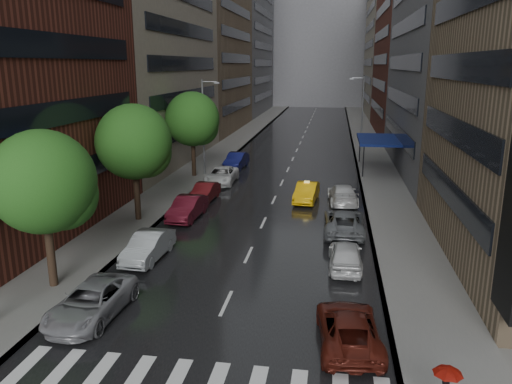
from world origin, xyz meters
TOP-DOWN VIEW (x-y plane):
  - ground at (0.00, 0.00)m, footprint 220.00×220.00m
  - road at (0.00, 50.00)m, footprint 14.00×140.00m
  - sidewalk_left at (-9.00, 50.00)m, footprint 4.00×140.00m
  - sidewalk_right at (9.00, 50.00)m, footprint 4.00×140.00m
  - buildings_left at (-15.00, 58.79)m, footprint 8.00×108.00m
  - buildings_right at (15.00, 56.70)m, footprint 8.05×109.10m
  - building_far at (0.00, 118.00)m, footprint 40.00×14.00m
  - tree_near at (-8.60, 4.28)m, footprint 4.84×4.84m
  - tree_mid at (-8.60, 15.06)m, footprint 5.05×5.05m
  - tree_far at (-8.60, 29.13)m, footprint 5.09×5.09m
  - taxi at (2.59, 22.02)m, footprint 1.96×4.64m
  - parked_cars_left at (-5.40, 18.03)m, footprint 2.59×37.17m
  - parked_cars_right at (5.40, 12.25)m, footprint 2.71×25.67m
  - street_lamp_left at (-7.72, 30.00)m, footprint 1.74×0.22m
  - street_lamp_right at (7.72, 45.00)m, footprint 1.74×0.22m
  - awning at (8.98, 35.00)m, footprint 4.00×8.00m

SIDE VIEW (x-z plane):
  - ground at x=0.00m, z-range 0.00..0.00m
  - road at x=0.00m, z-range 0.00..0.01m
  - sidewalk_left at x=-9.00m, z-range 0.00..0.15m
  - sidewalk_right at x=9.00m, z-range 0.00..0.15m
  - parked_cars_right at x=5.40m, z-range -0.02..1.49m
  - taxi at x=2.59m, z-range 0.00..1.49m
  - parked_cars_left at x=-5.40m, z-range -0.05..1.54m
  - awning at x=8.98m, z-range 1.57..4.70m
  - street_lamp_left at x=-7.72m, z-range 0.39..9.39m
  - street_lamp_right at x=7.72m, z-range 0.39..9.39m
  - tree_near at x=-8.60m, z-range 1.42..9.14m
  - tree_mid at x=-8.60m, z-range 1.48..9.54m
  - tree_far at x=-8.60m, z-range 1.49..9.60m
  - buildings_right at x=15.00m, z-range -2.97..33.03m
  - buildings_left at x=-15.00m, z-range -3.01..34.99m
  - building_far at x=0.00m, z-range 0.00..32.00m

